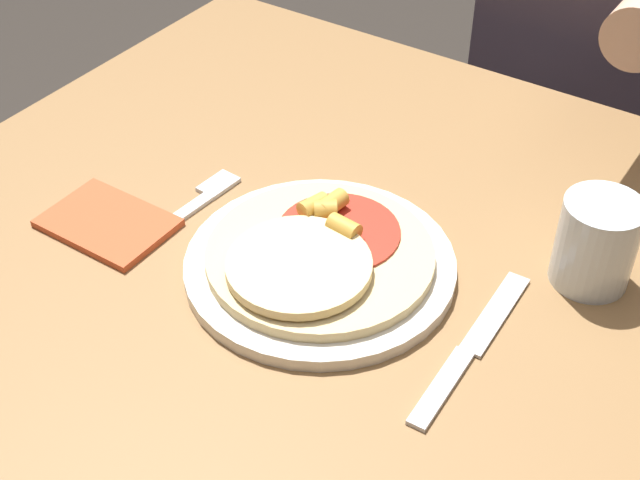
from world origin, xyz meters
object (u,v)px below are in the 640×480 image
object	(u,v)px
dining_table	(293,358)
knife	(470,348)
drinking_glass	(596,243)
pizza	(317,254)
person_diner	(620,29)
fork	(189,208)
plate	(320,265)

from	to	relation	value
dining_table	knife	distance (m)	0.23
dining_table	drinking_glass	size ratio (longest dim) A/B	10.42
knife	dining_table	bearing A→B (deg)	-178.82
pizza	person_diner	xyz separation A→B (m)	(0.07, 0.71, -0.04)
dining_table	fork	distance (m)	0.20
pizza	drinking_glass	bearing A→B (deg)	31.84
pizza	fork	size ratio (longest dim) A/B	1.29
dining_table	knife	size ratio (longest dim) A/B	4.36
fork	drinking_glass	size ratio (longest dim) A/B	1.91
plate	knife	size ratio (longest dim) A/B	1.23
drinking_glass	person_diner	distance (m)	0.59
pizza	knife	bearing A→B (deg)	-3.54
pizza	person_diner	distance (m)	0.71
person_diner	plate	bearing A→B (deg)	-95.43
knife	person_diner	world-z (taller)	person_diner
knife	drinking_glass	xyz separation A→B (m)	(0.05, 0.15, 0.04)
dining_table	plate	world-z (taller)	plate
plate	person_diner	distance (m)	0.71
knife	person_diner	bearing A→B (deg)	98.40
knife	drinking_glass	distance (m)	0.17
plate	person_diner	size ratio (longest dim) A/B	0.21
fork	dining_table	bearing A→B (deg)	-8.16
dining_table	pizza	xyz separation A→B (m)	(0.02, 0.01, 0.15)
pizza	knife	size ratio (longest dim) A/B	1.03
fork	drinking_glass	world-z (taller)	drinking_glass
dining_table	person_diner	distance (m)	0.74
fork	person_diner	world-z (taller)	person_diner
dining_table	plate	bearing A→B (deg)	39.55
drinking_glass	person_diner	size ratio (longest dim) A/B	0.07
plate	drinking_glass	size ratio (longest dim) A/B	2.93
plate	knife	world-z (taller)	plate
dining_table	pizza	size ratio (longest dim) A/B	4.23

